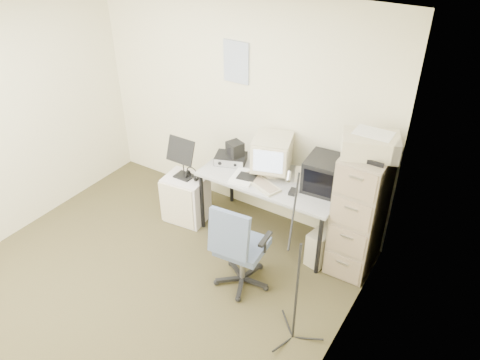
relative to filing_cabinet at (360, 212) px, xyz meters
The scene contains 22 objects.
floor 2.26m from the filing_cabinet, 136.87° to the right, with size 3.60×3.60×0.01m, color #3D3920.
ceiling 2.85m from the filing_cabinet, 136.87° to the right, with size 3.60×3.60×0.01m, color white.
wall_back 1.72m from the filing_cabinet, 168.55° to the left, with size 3.60×0.02×2.50m, color #EEE8BE.
wall_right 1.61m from the filing_cabinet, 81.54° to the right, with size 0.02×3.60×2.50m, color #EEE8BE.
wall_calendar 1.97m from the filing_cabinet, 169.10° to the left, with size 0.30×0.02×0.44m, color white.
filing_cabinet is the anchor object (origin of this frame).
printer 0.74m from the filing_cabinet, 90.00° to the right, with size 0.49×0.33×0.19m, color beige.
desk 0.99m from the filing_cabinet, behind, with size 1.50×0.70×0.73m, color #B9B9B4.
crt_monitor 1.05m from the filing_cabinet, behind, with size 0.38×0.40×0.42m, color beige.
crt_tv 0.49m from the filing_cabinet, 169.38° to the left, with size 0.37×0.39×0.34m, color black.
desk_speaker 0.72m from the filing_cabinet, behind, with size 0.08×0.08×0.15m, color beige.
keyboard 1.02m from the filing_cabinet, 168.87° to the right, with size 0.48×0.17×0.03m, color beige.
mouse 0.67m from the filing_cabinet, 165.36° to the right, with size 0.07×0.11×0.03m, color black.
radio_receiver 1.49m from the filing_cabinet, behind, with size 0.33×0.23×0.09m, color black.
radio_speaker 1.46m from the filing_cabinet, behind, with size 0.16×0.15×0.16m, color black.
papers 1.22m from the filing_cabinet, behind, with size 0.23×0.32×0.02m, color white.
pc_tower 0.55m from the filing_cabinet, 159.03° to the right, with size 0.18×0.41×0.38m, color beige.
office_chair 1.18m from the filing_cabinet, 133.97° to the right, with size 0.55×0.55×0.95m, color slate.
side_cart 1.96m from the filing_cabinet, behind, with size 0.45×0.36×0.56m, color silver.
music_stand 1.94m from the filing_cabinet, behind, with size 0.33×0.18×0.49m, color black.
headphones 1.83m from the filing_cabinet, behind, with size 0.16×0.16×0.03m, color black.
mic_stand 1.17m from the filing_cabinet, 94.55° to the right, with size 0.02×0.02×1.37m, color black.
Camera 1 is at (2.52, -2.20, 3.34)m, focal length 35.00 mm.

